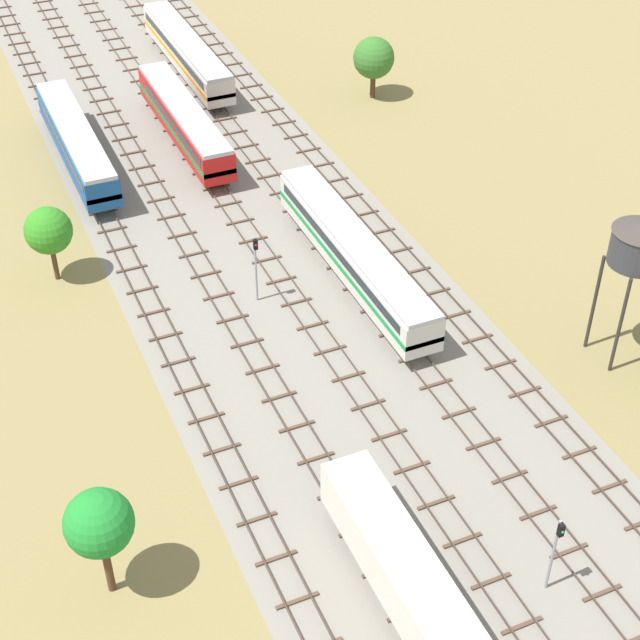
{
  "coord_description": "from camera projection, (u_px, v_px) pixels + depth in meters",
  "views": [
    {
      "loc": [
        -21.43,
        -12.72,
        43.17
      ],
      "look_at": [
        0.0,
        36.2,
        1.5
      ],
      "focal_mm": 55.15,
      "sensor_mm": 36.0,
      "label": 1
    }
  ],
  "objects": [
    {
      "name": "lineside_tree_3",
      "position": [
        48.0,
        231.0,
        71.61
      ],
      "size": [
        3.54,
        3.54,
        6.05
      ],
      "color": "#4C331E",
      "rests_on": "ground"
    },
    {
      "name": "freight_boxcar_left_nearest",
      "position": [
        401.0,
        568.0,
        50.0
      ],
      "size": [
        2.87,
        14.0,
        3.6
      ],
      "color": "beige",
      "rests_on": "ground"
    },
    {
      "name": "signal_post_nearest",
      "position": [
        256.0,
        261.0,
        69.89
      ],
      "size": [
        0.28,
        0.47,
        5.49
      ],
      "color": "gray",
      "rests_on": "ground"
    },
    {
      "name": "track_centre_right",
      "position": [
        328.0,
        172.0,
        86.74
      ],
      "size": [
        2.4,
        126.0,
        0.29
      ],
      "color": "#47382D",
      "rests_on": "ground"
    },
    {
      "name": "water_tower",
      "position": [
        639.0,
        246.0,
        61.94
      ],
      "size": [
        3.84,
        3.84,
        10.38
      ],
      "color": "#2D2826",
      "rests_on": "ground"
    },
    {
      "name": "diesel_railcar_centre_left_midfar",
      "position": [
        184.0,
        120.0,
        89.33
      ],
      "size": [
        2.96,
        20.5,
        3.8
      ],
      "color": "red",
      "rests_on": "ground"
    },
    {
      "name": "track_centre",
      "position": [
        276.0,
        183.0,
        85.17
      ],
      "size": [
        2.4,
        126.0,
        0.29
      ],
      "color": "#47382D",
      "rests_on": "ground"
    },
    {
      "name": "track_centre_left",
      "position": [
        222.0,
        195.0,
        83.6
      ],
      "size": [
        2.4,
        126.0,
        0.29
      ],
      "color": "#47382D",
      "rests_on": "ground"
    },
    {
      "name": "diesel_railcar_far_left_mid",
      "position": [
        76.0,
        142.0,
        86.04
      ],
      "size": [
        2.96,
        20.5,
        3.8
      ],
      "color": "#194C8C",
      "rests_on": "ground"
    },
    {
      "name": "lineside_tree_0",
      "position": [
        374.0,
        58.0,
        96.5
      ],
      "size": [
        4.08,
        4.08,
        6.2
      ],
      "color": "#4C331E",
      "rests_on": "ground"
    },
    {
      "name": "lineside_tree_4",
      "position": [
        99.0,
        524.0,
        48.77
      ],
      "size": [
        3.59,
        3.59,
        7.03
      ],
      "color": "#4C331E",
      "rests_on": "ground"
    },
    {
      "name": "signal_post_near",
      "position": [
        555.0,
        547.0,
        49.9
      ],
      "size": [
        0.28,
        0.47,
        5.3
      ],
      "color": "gray",
      "rests_on": "ground"
    },
    {
      "name": "ground_plane",
      "position": [
        226.0,
        202.0,
        82.96
      ],
      "size": [
        480.0,
        480.0,
        0.0
      ],
      "primitive_type": "plane",
      "color": "olive"
    },
    {
      "name": "ballast_bed",
      "position": [
        226.0,
        202.0,
        82.96
      ],
      "size": [
        23.85,
        176.0,
        0.01
      ],
      "primitive_type": "cube",
      "color": "gray",
      "rests_on": "ground"
    },
    {
      "name": "passenger_coach_centre_far",
      "position": [
        187.0,
        51.0,
        101.71
      ],
      "size": [
        2.96,
        22.0,
        3.8
      ],
      "color": "beige",
      "rests_on": "ground"
    },
    {
      "name": "track_far_left",
      "position": [
        108.0,
        220.0,
        80.46
      ],
      "size": [
        2.4,
        126.0,
        0.29
      ],
      "color": "#47382D",
      "rests_on": "ground"
    },
    {
      "name": "track_left",
      "position": [
        166.0,
        207.0,
        82.03
      ],
      "size": [
        2.4,
        126.0,
        0.29
      ],
      "color": "#47382D",
      "rests_on": "ground"
    },
    {
      "name": "passenger_coach_centre_near",
      "position": [
        354.0,
        253.0,
        72.28
      ],
      "size": [
        2.96,
        22.0,
        3.8
      ],
      "color": "beige",
      "rests_on": "ground"
    }
  ]
}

